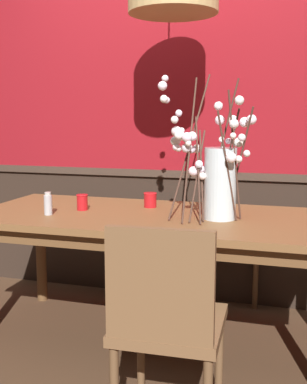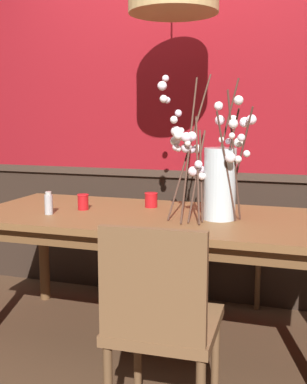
% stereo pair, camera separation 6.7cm
% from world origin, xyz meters
% --- Properties ---
extents(ground_plane, '(24.00, 24.00, 0.00)m').
position_xyz_m(ground_plane, '(0.00, 0.00, 0.00)').
color(ground_plane, '#4C3321').
extents(back_wall, '(5.08, 0.14, 2.64)m').
position_xyz_m(back_wall, '(0.00, 0.76, 1.31)').
color(back_wall, '#2D2119').
rests_on(back_wall, ground).
extents(dining_table, '(2.06, 0.91, 0.75)m').
position_xyz_m(dining_table, '(0.00, 0.00, 0.67)').
color(dining_table, brown).
rests_on(dining_table, ground).
extents(chair_near_side_right, '(0.43, 0.45, 0.91)m').
position_xyz_m(chair_near_side_right, '(0.30, -0.84, 0.52)').
color(chair_near_side_right, brown).
rests_on(chair_near_side_right, ground).
extents(chair_far_side_left, '(0.48, 0.43, 0.90)m').
position_xyz_m(chair_far_side_left, '(-0.31, 0.84, 0.52)').
color(chair_far_side_left, brown).
rests_on(chair_far_side_left, ground).
extents(chair_far_side_right, '(0.45, 0.42, 0.89)m').
position_xyz_m(chair_far_side_right, '(0.34, 0.89, 0.51)').
color(chair_far_side_right, brown).
rests_on(chair_far_side_right, ground).
extents(vase_with_blossoms, '(0.54, 0.47, 0.79)m').
position_xyz_m(vase_with_blossoms, '(0.35, -0.01, 0.99)').
color(vase_with_blossoms, silver).
rests_on(vase_with_blossoms, dining_table).
extents(candle_holder_nearer_center, '(0.07, 0.07, 0.09)m').
position_xyz_m(candle_holder_nearer_center, '(-0.44, 0.00, 0.80)').
color(candle_holder_nearer_center, red).
rests_on(candle_holder_nearer_center, dining_table).
extents(candle_holder_nearer_edge, '(0.08, 0.08, 0.09)m').
position_xyz_m(candle_holder_nearer_edge, '(-0.08, 0.20, 0.80)').
color(candle_holder_nearer_edge, red).
rests_on(candle_holder_nearer_edge, dining_table).
extents(condiment_bottle, '(0.05, 0.05, 0.13)m').
position_xyz_m(condiment_bottle, '(-0.56, -0.18, 0.81)').
color(condiment_bottle, '#ADADB2').
rests_on(condiment_bottle, dining_table).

